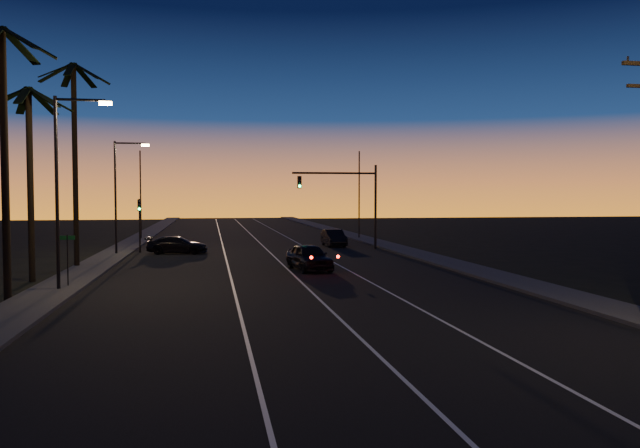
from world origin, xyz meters
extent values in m
plane|color=black|center=(0.00, 0.00, 0.00)|extent=(220.00, 220.00, 0.00)
cube|color=black|center=(0.00, 30.00, 0.01)|extent=(20.00, 170.00, 0.01)
cube|color=#31312F|center=(-11.20, 30.00, 0.08)|extent=(2.40, 170.00, 0.16)
cube|color=#31312F|center=(11.20, 30.00, 0.08)|extent=(2.40, 170.00, 0.16)
cube|color=silver|center=(-3.00, 30.00, 0.02)|extent=(0.12, 160.00, 0.01)
cube|color=silver|center=(0.50, 30.00, 0.02)|extent=(0.12, 160.00, 0.01)
cube|color=silver|center=(4.00, 30.00, 0.02)|extent=(0.12, 160.00, 0.01)
cylinder|color=black|center=(-12.60, 18.00, 5.75)|extent=(0.32, 0.32, 11.50)
cube|color=black|center=(-11.57, 18.26, 10.94)|extent=(2.18, 0.92, 1.18)
cube|color=black|center=(-12.16, 18.97, 10.94)|extent=(1.25, 2.12, 1.18)
cube|color=black|center=(-11.75, 17.36, 10.94)|extent=(1.95, 1.61, 1.18)
cylinder|color=black|center=(-13.20, 24.00, 5.00)|extent=(0.32, 0.32, 10.00)
cube|color=black|center=(-12.17, 24.26, 9.44)|extent=(2.18, 0.92, 1.18)
cube|color=black|center=(-12.76, 24.97, 9.44)|extent=(1.25, 2.12, 1.18)
cube|color=black|center=(-13.68, 24.94, 9.44)|extent=(1.34, 2.09, 1.18)
cube|color=black|center=(-14.24, 24.21, 9.44)|extent=(2.18, 0.82, 1.18)
cube|color=black|center=(-14.01, 23.32, 9.44)|extent=(1.90, 1.69, 1.18)
cube|color=black|center=(-13.17, 22.94, 9.44)|extent=(0.45, 2.16, 1.18)
cube|color=black|center=(-12.35, 23.36, 9.44)|extent=(1.95, 1.61, 1.18)
cylinder|color=black|center=(-12.20, 30.00, 6.25)|extent=(0.32, 0.32, 12.50)
cube|color=black|center=(-11.17, 30.26, 11.94)|extent=(2.18, 0.92, 1.18)
cube|color=black|center=(-11.76, 30.97, 11.94)|extent=(1.25, 2.12, 1.18)
cube|color=black|center=(-12.68, 30.94, 11.94)|extent=(1.34, 2.09, 1.18)
cube|color=black|center=(-13.24, 30.21, 11.94)|extent=(2.18, 0.82, 1.18)
cube|color=black|center=(-13.01, 29.32, 11.94)|extent=(1.90, 1.69, 1.18)
cube|color=black|center=(-12.17, 28.94, 11.94)|extent=(0.45, 2.16, 1.18)
cube|color=black|center=(-11.35, 29.36, 11.94)|extent=(1.95, 1.61, 1.18)
cylinder|color=black|center=(-11.00, 20.00, 4.50)|extent=(0.16, 0.16, 9.00)
cylinder|color=black|center=(-9.90, 20.00, 8.85)|extent=(2.20, 0.12, 0.12)
cube|color=#FFBE66|center=(-8.80, 20.00, 8.72)|extent=(0.55, 0.26, 0.16)
cylinder|color=black|center=(-11.00, 38.00, 4.25)|extent=(0.16, 0.16, 8.50)
cylinder|color=black|center=(-9.90, 38.00, 8.35)|extent=(2.20, 0.12, 0.12)
cube|color=#FFBE66|center=(-8.80, 38.00, 8.22)|extent=(0.55, 0.26, 0.16)
cylinder|color=black|center=(-10.80, 21.00, 1.30)|extent=(0.06, 0.06, 2.60)
cube|color=#0C4D1B|center=(-10.80, 21.00, 2.45)|extent=(0.70, 0.03, 0.20)
cylinder|color=black|center=(9.50, 40.00, 3.50)|extent=(0.20, 0.20, 7.00)
cylinder|color=black|center=(6.00, 40.00, 6.30)|extent=(7.00, 0.16, 0.16)
cube|color=black|center=(3.10, 40.00, 5.55)|extent=(0.32, 0.28, 1.00)
sphere|color=black|center=(3.10, 39.83, 5.87)|extent=(0.20, 0.20, 0.20)
sphere|color=black|center=(3.10, 39.83, 5.55)|extent=(0.20, 0.20, 0.20)
sphere|color=#14FF59|center=(3.10, 39.83, 5.23)|extent=(0.20, 0.20, 0.20)
cylinder|color=black|center=(-9.50, 40.00, 2.10)|extent=(0.14, 0.14, 4.20)
cube|color=black|center=(-9.50, 40.00, 3.70)|extent=(0.28, 0.25, 0.90)
sphere|color=black|center=(-9.50, 39.85, 3.98)|extent=(0.18, 0.18, 0.18)
sphere|color=black|center=(-9.50, 39.85, 3.70)|extent=(0.18, 0.18, 0.18)
sphere|color=#14FF59|center=(-9.50, 39.85, 3.42)|extent=(0.18, 0.18, 0.18)
cylinder|color=black|center=(-11.00, 55.00, 4.50)|extent=(0.14, 0.14, 9.00)
cylinder|color=black|center=(11.00, 52.00, 4.50)|extent=(0.14, 0.14, 9.00)
imported|color=black|center=(1.72, 26.30, 0.80)|extent=(2.58, 4.86, 1.57)
sphere|color=#FF0F05|center=(1.39, 23.45, 1.05)|extent=(0.18, 0.18, 0.18)
sphere|color=#FF0F05|center=(2.95, 23.70, 1.05)|extent=(0.18, 0.18, 0.18)
imported|color=black|center=(6.63, 43.39, 0.74)|extent=(1.62, 4.47, 1.47)
imported|color=black|center=(-6.57, 38.49, 0.68)|extent=(4.83, 2.52, 1.34)
camera|label=1|loc=(-4.08, -10.27, 4.46)|focal=35.00mm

